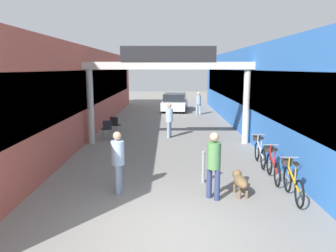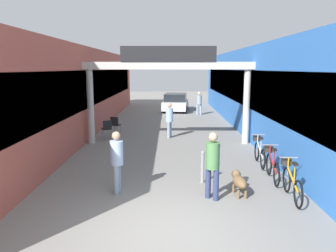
# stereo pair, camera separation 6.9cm
# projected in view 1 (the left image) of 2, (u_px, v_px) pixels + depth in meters

# --- Properties ---
(ground_plane) EXTENTS (80.00, 80.00, 0.00)m
(ground_plane) POSITION_uv_depth(u_px,v_px,m) (168.00, 232.00, 6.56)
(ground_plane) COLOR gray
(storefront_left) EXTENTS (3.00, 26.00, 4.19)m
(storefront_left) POSITION_uv_depth(u_px,v_px,m) (70.00, 90.00, 17.02)
(storefront_left) COLOR #B25142
(storefront_left) RESTS_ON ground_plane
(storefront_right) EXTENTS (3.00, 26.00, 4.19)m
(storefront_right) POSITION_uv_depth(u_px,v_px,m) (266.00, 90.00, 17.03)
(storefront_right) COLOR blue
(storefront_right) RESTS_ON ground_plane
(arcade_sign_gateway) EXTENTS (7.40, 0.47, 4.13)m
(arcade_sign_gateway) POSITION_uv_depth(u_px,v_px,m) (168.00, 76.00, 13.78)
(arcade_sign_gateway) COLOR beige
(arcade_sign_gateway) RESTS_ON ground_plane
(pedestrian_with_dog) EXTENTS (0.48, 0.48, 1.70)m
(pedestrian_with_dog) POSITION_uv_depth(u_px,v_px,m) (213.00, 161.00, 8.05)
(pedestrian_with_dog) COLOR navy
(pedestrian_with_dog) RESTS_ON ground_plane
(pedestrian_companion) EXTENTS (0.36, 0.39, 1.64)m
(pedestrian_companion) POSITION_uv_depth(u_px,v_px,m) (117.00, 158.00, 8.47)
(pedestrian_companion) COLOR #8C9EB2
(pedestrian_companion) RESTS_ON ground_plane
(pedestrian_carrying_crate) EXTENTS (0.43, 0.43, 1.64)m
(pedestrian_carrying_crate) POSITION_uv_depth(u_px,v_px,m) (169.00, 118.00, 15.32)
(pedestrian_carrying_crate) COLOR #8C9EB2
(pedestrian_carrying_crate) RESTS_ON ground_plane
(pedestrian_elderly_walking) EXTENTS (0.38, 0.35, 1.61)m
(pedestrian_elderly_walking) POSITION_uv_depth(u_px,v_px,m) (198.00, 102.00, 22.89)
(pedestrian_elderly_walking) COLOR #8C9EB2
(pedestrian_elderly_walking) RESTS_ON ground_plane
(dog_on_leash) EXTENTS (0.38, 0.82, 0.59)m
(dog_on_leash) POSITION_uv_depth(u_px,v_px,m) (240.00, 181.00, 8.44)
(dog_on_leash) COLOR brown
(dog_on_leash) RESTS_ON ground_plane
(bicycle_orange_nearest) EXTENTS (0.46, 1.69, 0.98)m
(bicycle_orange_nearest) POSITION_uv_depth(u_px,v_px,m) (292.00, 181.00, 8.24)
(bicycle_orange_nearest) COLOR black
(bicycle_orange_nearest) RESTS_ON ground_plane
(bicycle_red_second) EXTENTS (0.46, 1.69, 0.98)m
(bicycle_red_second) POSITION_uv_depth(u_px,v_px,m) (272.00, 165.00, 9.62)
(bicycle_red_second) COLOR black
(bicycle_red_second) RESTS_ON ground_plane
(bicycle_silver_third) EXTENTS (0.46, 1.69, 0.98)m
(bicycle_silver_third) POSITION_uv_depth(u_px,v_px,m) (259.00, 151.00, 11.16)
(bicycle_silver_third) COLOR black
(bicycle_silver_third) RESTS_ON ground_plane
(bollard_post_metal) EXTENTS (0.10, 0.10, 0.94)m
(bollard_post_metal) POSITION_uv_depth(u_px,v_px,m) (203.00, 166.00, 9.31)
(bollard_post_metal) COLOR gray
(bollard_post_metal) RESTS_ON ground_plane
(cafe_chair_black_nearer) EXTENTS (0.53, 0.53, 0.89)m
(cafe_chair_black_nearer) POSITION_uv_depth(u_px,v_px,m) (106.00, 128.00, 14.98)
(cafe_chair_black_nearer) COLOR gray
(cafe_chair_black_nearer) RESTS_ON ground_plane
(cafe_chair_black_farther) EXTENTS (0.49, 0.49, 0.89)m
(cafe_chair_black_farther) POSITION_uv_depth(u_px,v_px,m) (115.00, 124.00, 16.06)
(cafe_chair_black_farther) COLOR gray
(cafe_chair_black_farther) RESTS_ON ground_plane
(parked_car_white) EXTENTS (2.14, 4.15, 1.33)m
(parked_car_white) POSITION_uv_depth(u_px,v_px,m) (174.00, 102.00, 25.11)
(parked_car_white) COLOR silver
(parked_car_white) RESTS_ON ground_plane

